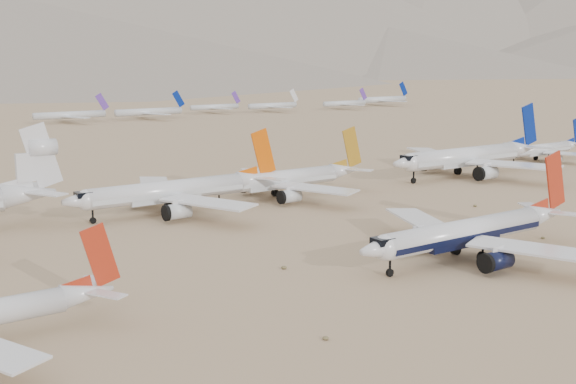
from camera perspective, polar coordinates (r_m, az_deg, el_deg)
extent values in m
plane|color=#957657|center=(135.05, 13.97, -5.24)|extent=(7000.00, 7000.00, 0.00)
cylinder|color=silver|center=(133.83, 13.73, -3.08)|extent=(38.08, 4.50, 4.50)
cube|color=black|center=(133.96, 13.72, -3.31)|extent=(37.32, 4.57, 1.01)
sphere|color=silver|center=(120.52, 7.71, -4.38)|extent=(4.50, 4.50, 4.50)
cube|color=black|center=(119.77, 7.48, -3.86)|extent=(3.15, 2.93, 1.13)
cone|color=silver|center=(151.91, 19.62, -1.65)|extent=(9.52, 4.50, 4.50)
cube|color=silver|center=(128.25, 19.07, -4.32)|extent=(14.71, 23.17, 0.70)
cube|color=silver|center=(150.89, 21.39, -1.63)|extent=(6.04, 7.90, 0.27)
cylinder|color=black|center=(127.17, 16.21, -5.23)|extent=(5.29, 3.24, 3.24)
cube|color=silver|center=(144.92, 10.53, -2.23)|extent=(14.71, 23.17, 0.70)
cube|color=silver|center=(155.76, 18.72, -1.09)|extent=(6.04, 7.90, 0.27)
cylinder|color=black|center=(139.16, 10.21, -3.61)|extent=(5.29, 3.24, 3.24)
cube|color=#A92712|center=(152.87, 20.35, 0.88)|extent=(7.22, 0.36, 11.89)
cylinder|color=black|center=(122.49, 8.04, -6.33)|extent=(1.35, 0.56, 1.35)
cylinder|color=black|center=(134.08, 15.11, -4.99)|extent=(1.89, 1.13, 1.89)
cylinder|color=black|center=(138.03, 13.10, -4.45)|extent=(1.89, 1.13, 1.89)
cone|color=silver|center=(103.83, -15.55, -7.67)|extent=(7.28, 3.49, 3.49)
cube|color=silver|center=(101.13, -14.16, -7.83)|extent=(4.62, 6.04, 0.21)
cube|color=silver|center=(107.16, -15.45, -6.84)|extent=(4.62, 6.04, 0.21)
cube|color=#A92712|center=(103.04, -14.63, -4.84)|extent=(5.52, 0.28, 9.09)
cylinder|color=silver|center=(227.23, 13.72, 2.75)|extent=(45.04, 5.46, 5.46)
cube|color=silver|center=(227.32, 13.72, 2.58)|extent=(44.14, 5.54, 1.23)
sphere|color=silver|center=(210.96, 9.67, 2.32)|extent=(5.46, 5.46, 5.46)
cube|color=black|center=(210.18, 9.52, 2.71)|extent=(3.82, 3.55, 1.36)
cone|color=silver|center=(248.64, 17.99, 3.29)|extent=(11.26, 5.46, 5.46)
cube|color=silver|center=(220.07, 17.41, 2.07)|extent=(17.39, 27.41, 0.85)
cube|color=silver|center=(247.26, 19.26, 3.33)|extent=(7.15, 9.35, 0.33)
cylinder|color=silver|center=(218.70, 15.43, 1.47)|extent=(6.26, 3.93, 3.93)
cube|color=silver|center=(240.50, 11.43, 3.04)|extent=(17.39, 27.41, 0.85)
cube|color=silver|center=(253.42, 17.36, 3.61)|extent=(7.15, 9.35, 0.33)
cylinder|color=silver|center=(233.31, 11.23, 2.20)|extent=(6.26, 3.93, 3.93)
cube|color=navy|center=(250.34, 18.52, 5.10)|extent=(8.54, 0.44, 14.06)
cylinder|color=black|center=(212.75, 9.88, 0.89)|extent=(1.64, 0.68, 1.64)
cylinder|color=black|center=(226.91, 14.70, 1.39)|extent=(2.29, 1.36, 2.29)
cylinder|color=black|center=(231.85, 13.27, 1.64)|extent=(2.29, 1.36, 2.29)
cylinder|color=silver|center=(186.12, -0.89, 1.01)|extent=(36.51, 4.44, 4.44)
cube|color=silver|center=(186.21, -0.89, 0.84)|extent=(35.77, 4.50, 1.00)
sphere|color=silver|center=(176.69, -5.80, 0.44)|extent=(4.44, 4.44, 4.44)
cube|color=black|center=(176.16, -6.00, 0.80)|extent=(3.11, 2.88, 1.11)
cone|color=silver|center=(199.42, 4.48, 1.72)|extent=(9.13, 4.44, 4.44)
cube|color=silver|center=(177.57, 2.19, 0.28)|extent=(14.10, 22.22, 0.69)
cube|color=silver|center=(197.28, 5.66, 1.77)|extent=(5.79, 7.58, 0.27)
cylinder|color=silver|center=(178.17, 0.20, -0.33)|extent=(5.07, 3.19, 3.19)
cube|color=silver|center=(198.38, -2.30, 1.37)|extent=(14.10, 22.22, 0.69)
cube|color=silver|center=(203.67, 4.12, 2.07)|extent=(5.79, 7.58, 0.27)
cylinder|color=silver|center=(192.96, -2.90, 0.50)|extent=(5.07, 3.19, 3.19)
cube|color=#B47F1E|center=(200.16, 5.07, 3.57)|extent=(6.92, 0.35, 11.40)
cylinder|color=black|center=(178.05, -5.46, -0.93)|extent=(1.33, 0.55, 1.33)
cylinder|color=black|center=(185.20, 0.04, -0.35)|extent=(1.86, 1.11, 1.86)
cylinder|color=black|center=(190.22, -1.04, -0.06)|extent=(1.86, 1.11, 1.86)
cylinder|color=silver|center=(170.63, -9.48, 0.10)|extent=(38.83, 4.75, 4.75)
cube|color=silver|center=(170.74, -9.47, -0.09)|extent=(38.05, 4.82, 1.07)
sphere|color=silver|center=(163.41, -15.62, -0.61)|extent=(4.75, 4.75, 4.75)
cube|color=black|center=(162.94, -15.88, -0.19)|extent=(3.32, 3.08, 1.19)
cone|color=silver|center=(181.99, -2.66, 1.00)|extent=(9.71, 4.75, 4.75)
cube|color=silver|center=(160.13, -6.38, -0.81)|extent=(15.00, 23.63, 0.73)
cube|color=silver|center=(179.19, -1.38, 1.05)|extent=(6.16, 8.06, 0.28)
cylinder|color=silver|center=(161.79, -8.66, -1.52)|extent=(5.39, 3.42, 3.42)
cube|color=silver|center=(184.26, -10.48, 0.58)|extent=(15.00, 23.63, 0.73)
cube|color=silver|center=(186.63, -2.91, 1.43)|extent=(6.16, 8.06, 0.28)
cylinder|color=silver|center=(178.92, -11.41, -0.45)|extent=(5.39, 3.42, 3.42)
cube|color=#D95205|center=(182.43, -1.96, 3.17)|extent=(7.36, 0.38, 12.13)
cylinder|color=black|center=(164.75, -15.15, -2.19)|extent=(1.42, 0.59, 1.42)
cylinder|color=black|center=(169.26, -8.45, -1.49)|extent=(1.99, 1.19, 1.99)
cylinder|color=black|center=(175.11, -9.43, -1.11)|extent=(1.99, 1.19, 1.99)
cone|color=silver|center=(166.64, -19.82, -0.14)|extent=(11.74, 5.62, 5.62)
cube|color=silver|center=(161.98, -18.55, -0.10)|extent=(7.45, 9.75, 0.34)
cube|color=silver|center=(172.25, -19.59, 0.45)|extent=(7.45, 9.75, 0.34)
cube|color=silver|center=(166.27, -18.91, 2.73)|extent=(8.90, 0.45, 14.66)
cylinder|color=silver|center=(166.14, -18.84, 3.36)|extent=(5.87, 3.64, 3.64)
cylinder|color=silver|center=(269.14, 19.32, 3.21)|extent=(30.66, 3.70, 3.70)
cube|color=silver|center=(269.19, 19.31, 3.11)|extent=(30.05, 3.76, 0.83)
sphere|color=silver|center=(256.92, 17.31, 3.00)|extent=(3.70, 3.70, 3.70)
cube|color=black|center=(256.35, 17.25, 3.22)|extent=(2.59, 2.41, 0.93)
cone|color=silver|center=(284.63, 21.56, 3.49)|extent=(7.67, 3.70, 3.70)
cube|color=silver|center=(265.09, 21.50, 2.82)|extent=(11.84, 18.66, 0.57)
cylinder|color=silver|center=(263.73, 20.40, 2.49)|extent=(4.26, 2.67, 2.67)
cube|color=silver|center=(277.46, 17.79, 3.37)|extent=(11.84, 18.66, 0.57)
cube|color=silver|center=(287.76, 21.15, 3.68)|extent=(4.87, 6.36, 0.22)
cylinder|color=silver|center=(272.51, 17.79, 2.89)|extent=(4.26, 2.67, 2.67)
cylinder|color=black|center=(258.13, 17.39, 2.20)|extent=(1.11, 0.46, 1.11)
cylinder|color=black|center=(269.12, 19.88, 2.42)|extent=(1.56, 0.93, 1.56)
cylinder|color=black|center=(272.10, 18.99, 2.56)|extent=(1.56, 0.93, 1.56)
cylinder|color=silver|center=(422.41, -16.85, 5.85)|extent=(40.35, 3.99, 3.99)
cube|color=#582F9C|center=(428.26, -14.48, 6.93)|extent=(8.04, 0.40, 10.12)
cube|color=silver|center=(412.58, -16.39, 5.68)|extent=(10.63, 18.57, 0.40)
cube|color=silver|center=(432.36, -17.29, 5.84)|extent=(10.63, 18.57, 0.40)
cylinder|color=silver|center=(435.72, -10.94, 6.25)|extent=(41.47, 4.10, 4.10)
cube|color=navy|center=(443.58, -8.65, 7.29)|extent=(8.26, 0.41, 10.40)
cube|color=silver|center=(426.01, -10.34, 6.09)|extent=(10.92, 19.09, 0.41)
cube|color=silver|center=(445.55, -11.51, 6.24)|extent=(10.92, 19.09, 0.41)
cylinder|color=silver|center=(476.71, -5.82, 6.70)|extent=(34.59, 3.42, 3.42)
cube|color=#582F9C|center=(484.49, -4.13, 7.48)|extent=(6.89, 0.34, 8.68)
cube|color=silver|center=(468.97, -5.28, 6.59)|extent=(9.11, 15.92, 0.34)
cube|color=silver|center=(484.56, -6.34, 6.69)|extent=(9.11, 15.92, 0.34)
cylinder|color=silver|center=(486.06, -1.21, 6.84)|extent=(37.07, 3.66, 3.66)
cube|color=silver|center=(495.59, 0.47, 7.63)|extent=(7.38, 0.37, 9.30)
cube|color=silver|center=(478.17, -0.57, 6.72)|extent=(9.77, 17.06, 0.37)
cube|color=silver|center=(494.08, -1.84, 6.84)|extent=(9.77, 17.06, 0.37)
cylinder|color=silver|center=(512.26, 4.49, 7.00)|extent=(36.35, 3.59, 3.59)
cube|color=#582F9C|center=(522.94, 5.96, 7.72)|extent=(7.24, 0.36, 9.12)
cube|color=silver|center=(505.08, 5.17, 6.88)|extent=(9.58, 16.73, 0.36)
cube|color=silver|center=(519.57, 3.83, 7.00)|extent=(9.58, 16.73, 0.36)
cylinder|color=silver|center=(553.88, 7.48, 7.26)|extent=(45.18, 4.46, 4.46)
cube|color=navy|center=(568.05, 9.10, 8.06)|extent=(9.00, 0.45, 11.33)
cube|color=silver|center=(545.36, 8.32, 7.12)|extent=(11.90, 20.80, 0.45)
cube|color=silver|center=(562.59, 6.67, 7.26)|extent=(11.90, 20.80, 0.45)
cone|color=slate|center=(2129.97, 2.71, 13.53)|extent=(1682.00, 1682.00, 290.00)
cone|color=slate|center=(2644.00, 11.28, 13.42)|extent=(2380.00, 2380.00, 350.00)
cone|color=slate|center=(1615.85, 8.00, 11.00)|extent=(900.00, 900.00, 100.00)
ellipsoid|color=brown|center=(95.63, 2.99, -11.45)|extent=(0.84, 0.84, 0.46)
ellipsoid|color=brown|center=(125.59, -0.32, -5.98)|extent=(0.98, 0.98, 0.54)
ellipsoid|color=brown|center=(154.64, 19.50, -3.43)|extent=(0.84, 0.84, 0.46)
ellipsoid|color=brown|center=(182.72, 14.57, -1.05)|extent=(0.98, 0.98, 0.54)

